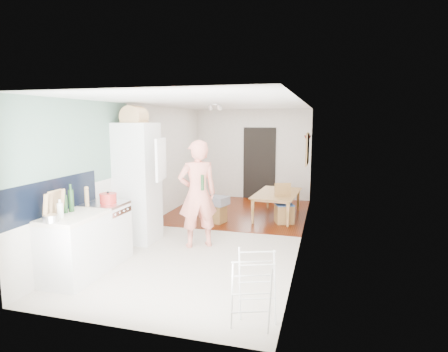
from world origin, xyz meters
The scene contains 32 objects.
room_shell centered at (0.00, 0.00, 1.25)m, with size 3.20×7.00×2.50m, color silver, non-canonical shape.
floor centered at (0.00, 0.00, 0.00)m, with size 3.20×7.00×0.01m, color beige.
wood_floor_overlay centered at (0.00, 1.85, 0.01)m, with size 3.20×3.30×0.01m, color #5C1F07.
sage_wall_panel centered at (-1.59, -2.00, 1.85)m, with size 0.02×3.00×1.30m, color slate.
tile_splashback centered at (-1.59, -2.55, 1.15)m, with size 0.02×1.90×0.50m, color black.
doorway_recess centered at (0.20, 3.48, 1.00)m, with size 0.90×0.04×2.00m, color black.
base_cabinet centered at (-1.30, -2.55, 0.43)m, with size 0.60×0.90×0.86m, color white.
worktop centered at (-1.30, -2.55, 0.89)m, with size 0.62×0.92×0.06m, color white.
range_cooker centered at (-1.30, -1.80, 0.44)m, with size 0.60×0.60×0.88m, color white.
cooker_top centered at (-1.30, -1.80, 0.90)m, with size 0.60×0.60×0.04m, color silver.
fridge_housing centered at (-1.27, -0.78, 1.07)m, with size 0.66×0.66×2.15m, color white.
fridge_door centered at (-0.66, -1.08, 1.55)m, with size 0.56×0.04×0.70m, color white.
fridge_interior centered at (-0.96, -0.78, 1.55)m, with size 0.02×0.52×0.66m, color white.
pinboard centered at (1.58, 1.90, 1.55)m, with size 0.03×0.90×0.70m, color tan.
pinboard_frame centered at (1.57, 1.90, 1.55)m, with size 0.01×0.94×0.74m, color #A16E3F.
wall_sconce centered at (1.54, 2.55, 1.75)m, with size 0.18×0.18×0.16m, color maroon.
person centered at (-0.12, -0.79, 1.10)m, with size 0.80×0.53×2.20m, color #F68D77.
dining_table centered at (0.99, 1.55, 0.24)m, with size 1.39×0.77×0.49m, color #A16E3F.
dining_chair centered at (1.17, 1.09, 0.43)m, with size 0.36×0.36×0.85m, color #A16E3F, non-canonical shape.
stool centered at (-0.21, 0.74, 0.20)m, with size 0.31×0.31×0.40m, color #A16E3F, non-canonical shape.
grey_drape centered at (-0.20, 0.71, 0.49)m, with size 0.39×0.39×0.18m, color slate.
drying_rack centered at (1.32, -3.10, 0.40)m, with size 0.41×0.37×0.80m, color white, non-canonical shape.
bread_bin centered at (-1.24, -0.87, 2.25)m, with size 0.40×0.38×0.21m, color tan, non-canonical shape.
red_casserole centered at (-1.23, -1.79, 1.00)m, with size 0.26×0.26×0.15m, color red.
steel_pan centered at (-1.32, -2.94, 0.97)m, with size 0.19×0.19×0.09m, color silver.
held_bottle centered at (0.02, -0.94, 1.16)m, with size 0.06×0.06×0.26m, color #1D411E.
bottle_a centered at (-1.43, -2.40, 1.08)m, with size 0.07×0.07×0.32m, color #1D411E.
bottle_b centered at (-1.45, -2.49, 1.05)m, with size 0.06×0.06×0.26m, color #1D411E.
bottle_c centered at (-1.35, -2.73, 1.02)m, with size 0.08×0.08×0.20m, color silver.
pepper_mill_front centered at (-1.45, -2.02, 1.04)m, with size 0.06×0.06×0.23m, color tan.
pepper_mill_back centered at (-1.45, -2.02, 1.02)m, with size 0.05×0.05×0.20m, color tan.
chopping_boards centered at (-1.38, -2.81, 1.11)m, with size 0.04×0.28×0.38m, color tan, non-canonical shape.
Camera 1 is at (2.00, -6.78, 2.19)m, focal length 30.00 mm.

